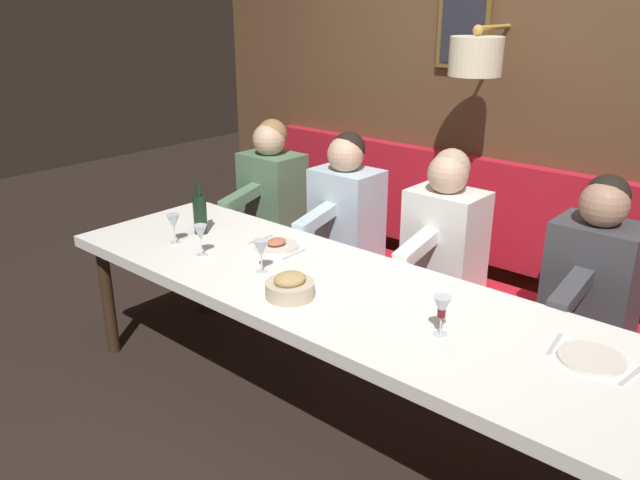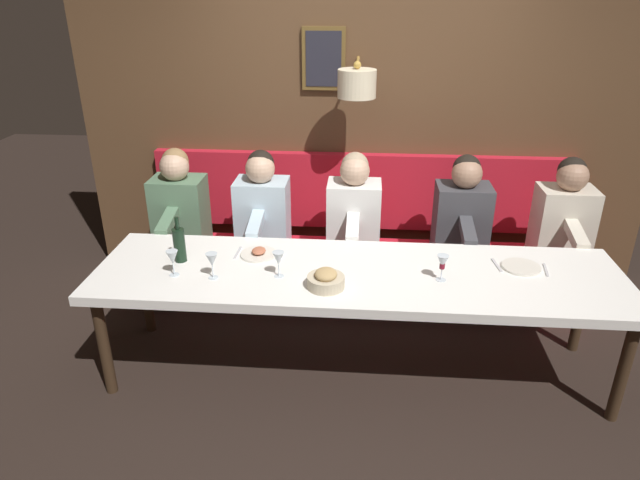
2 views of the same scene
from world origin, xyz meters
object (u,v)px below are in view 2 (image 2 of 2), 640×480
at_px(diner_nearest, 565,214).
at_px(bread_bowl, 326,280).
at_px(diner_near, 462,211).
at_px(wine_bottle, 179,244).
at_px(diner_middle, 354,208).
at_px(diner_farthest, 179,203).
at_px(wine_glass_2, 278,259).
at_px(diner_far, 262,205).
at_px(wine_glass_3, 172,258).
at_px(wine_glass_0, 212,261).
at_px(wine_glass_1, 442,263).
at_px(dining_table, 358,279).

relative_size(diner_nearest, bread_bowl, 3.60).
bearing_deg(diner_near, wine_bottle, 113.69).
distance_m(diner_middle, diner_farthest, 1.35).
bearing_deg(wine_glass_2, bread_bowl, -110.32).
xyz_separation_m(diner_far, wine_glass_2, (-0.99, -0.28, 0.04)).
height_order(diner_near, wine_glass_3, diner_near).
bearing_deg(wine_bottle, wine_glass_2, -103.63).
bearing_deg(diner_nearest, wine_bottle, 107.49).
height_order(diner_near, wine_glass_0, diner_near).
relative_size(diner_far, wine_glass_1, 4.82).
height_order(diner_nearest, wine_bottle, diner_nearest).
xyz_separation_m(diner_nearest, wine_glass_1, (-0.96, 1.00, 0.04)).
distance_m(diner_middle, wine_glass_1, 1.10).
relative_size(diner_far, bread_bowl, 3.60).
distance_m(diner_nearest, diner_far, 2.25).
bearing_deg(diner_middle, wine_glass_1, -150.22).
relative_size(diner_farthest, wine_glass_3, 4.82).
height_order(wine_glass_3, wine_bottle, wine_bottle).
bearing_deg(diner_near, diner_middle, 90.00).
xyz_separation_m(diner_near, wine_glass_0, (-1.04, 1.63, 0.04)).
bearing_deg(bread_bowl, diner_nearest, -56.91).
distance_m(wine_bottle, bread_bowl, 0.99).
bearing_deg(wine_glass_0, diner_near, -57.40).
distance_m(diner_middle, wine_glass_0, 1.33).
xyz_separation_m(dining_table, wine_glass_3, (-0.14, 1.11, 0.17)).
xyz_separation_m(wine_glass_0, wine_bottle, (0.21, 0.26, -0.00)).
bearing_deg(wine_glass_1, diner_far, 52.55).
height_order(wine_glass_0, wine_glass_2, same).
xyz_separation_m(wine_glass_0, bread_bowl, (-0.06, -0.68, -0.07)).
distance_m(diner_nearest, diner_near, 0.74).
xyz_separation_m(diner_far, diner_farthest, (0.00, 0.65, 0.00)).
distance_m(diner_near, wine_glass_0, 1.93).
xyz_separation_m(diner_far, wine_glass_3, (-1.02, 0.36, 0.04)).
bearing_deg(wine_glass_0, diner_far, -6.40).
bearing_deg(bread_bowl, wine_glass_3, 85.53).
bearing_deg(diner_near, wine_glass_1, 164.72).
relative_size(diner_middle, wine_glass_3, 4.82).
distance_m(dining_table, wine_bottle, 1.15).
bearing_deg(wine_glass_2, diner_middle, -23.32).
relative_size(diner_near, wine_glass_3, 4.82).
relative_size(wine_glass_0, bread_bowl, 0.75).
xyz_separation_m(wine_glass_1, wine_bottle, (0.13, 1.63, 0.00)).
bearing_deg(bread_bowl, wine_glass_2, 69.68).
bearing_deg(wine_glass_3, dining_table, -82.68).
relative_size(dining_table, diner_middle, 4.13).
distance_m(wine_glass_0, wine_glass_1, 1.37).
bearing_deg(wine_glass_1, diner_near, -15.28).
distance_m(dining_table, diner_nearest, 1.75).
distance_m(diner_nearest, wine_glass_3, 2.81).
relative_size(diner_middle, wine_glass_0, 4.82).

